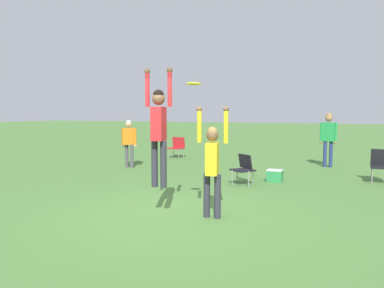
% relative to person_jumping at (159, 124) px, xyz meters
% --- Properties ---
extents(ground_plane, '(120.00, 120.00, 0.00)m').
position_rel_person_jumping_xyz_m(ground_plane, '(0.16, 0.15, -1.67)').
color(ground_plane, '#4C7A38').
extents(person_jumping, '(0.56, 0.44, 2.16)m').
position_rel_person_jumping_xyz_m(person_jumping, '(0.00, 0.00, 0.00)').
color(person_jumping, '#2D2D38').
rests_on(person_jumping, ground_plane).
extents(person_defending, '(0.61, 0.49, 2.00)m').
position_rel_person_jumping_xyz_m(person_defending, '(0.95, 0.24, -0.62)').
color(person_defending, '#2D2D38').
rests_on(person_defending, ground_plane).
extents(frisbee, '(0.25, 0.25, 0.03)m').
position_rel_person_jumping_xyz_m(frisbee, '(0.68, 0.03, 0.71)').
color(frisbee, yellow).
extents(camping_chair_0, '(0.71, 0.79, 0.78)m').
position_rel_person_jumping_xyz_m(camping_chair_0, '(0.61, 3.49, -1.21)').
color(camping_chair_0, gray).
rests_on(camping_chair_0, ground_plane).
extents(camping_chair_2, '(0.53, 0.56, 0.90)m').
position_rel_person_jumping_xyz_m(camping_chair_2, '(3.92, 5.19, -1.15)').
color(camping_chair_2, gray).
rests_on(camping_chair_2, ground_plane).
extents(camping_chair_3, '(0.57, 0.61, 0.85)m').
position_rel_person_jumping_xyz_m(camping_chair_3, '(-3.55, 8.01, -1.18)').
color(camping_chair_3, gray).
rests_on(camping_chair_3, ground_plane).
extents(person_spectator_near, '(0.58, 0.30, 1.86)m').
position_rel_person_jumping_xyz_m(person_spectator_near, '(2.41, 7.68, -0.54)').
color(person_spectator_near, navy).
rests_on(person_spectator_near, ground_plane).
extents(person_spectator_far, '(0.61, 0.46, 1.64)m').
position_rel_person_jumping_xyz_m(person_spectator_far, '(-3.82, 4.83, -0.69)').
color(person_spectator_far, '#4C4C51').
rests_on(person_spectator_far, ground_plane).
extents(cooler_box, '(0.41, 0.34, 0.33)m').
position_rel_person_jumping_xyz_m(cooler_box, '(1.29, 4.18, -1.51)').
color(cooler_box, '#2D8C4C').
rests_on(cooler_box, ground_plane).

